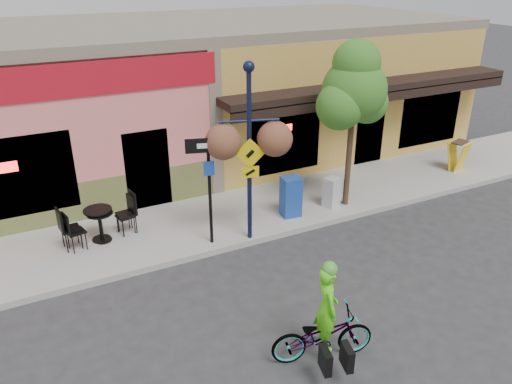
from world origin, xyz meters
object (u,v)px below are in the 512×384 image
cyclist_rider (326,320)px  newspaper_box_blue (291,197)px  street_tree (351,126)px  bicycle (322,335)px  one_way_sign (210,192)px  lamp_post (249,156)px  newspaper_box_grey (332,192)px  building (197,88)px

cyclist_rider → newspaper_box_blue: 5.06m
newspaper_box_blue → street_tree: 2.41m
bicycle → one_way_sign: (-0.29, 4.26, 1.00)m
cyclist_rider → street_tree: bearing=-24.9°
newspaper_box_blue → lamp_post: bearing=-152.3°
lamp_post → newspaper_box_blue: lamp_post is taller
cyclist_rider → street_tree: street_tree is taller
bicycle → newspaper_box_blue: 5.09m
cyclist_rider → lamp_post: 4.35m
newspaper_box_grey → street_tree: street_tree is taller
cyclist_rider → newspaper_box_blue: cyclist_rider is taller
building → street_tree: size_ratio=4.06×
newspaper_box_blue → cyclist_rider: bearing=-107.5°
building → one_way_sign: building is taller
lamp_post → one_way_sign: bearing=-176.2°
building → newspaper_box_grey: (1.40, -6.32, -1.68)m
building → bicycle: bearing=-100.2°
newspaper_box_grey → street_tree: bearing=-27.0°
lamp_post → newspaper_box_grey: 3.27m
one_way_sign → newspaper_box_grey: bearing=21.4°
building → one_way_sign: (-2.25, -6.65, -0.79)m
one_way_sign → street_tree: 4.20m
cyclist_rider → lamp_post: bearing=6.7°
building → newspaper_box_grey: building is taller
bicycle → cyclist_rider: cyclist_rider is taller
building → one_way_sign: bearing=-108.7°
bicycle → newspaper_box_grey: 5.69m
building → lamp_post: building is taller
newspaper_box_grey → street_tree: size_ratio=0.19×
street_tree → lamp_post: bearing=-171.5°
building → newspaper_box_grey: size_ratio=21.87×
newspaper_box_blue → bicycle: bearing=-108.0°
cyclist_rider → newspaper_box_grey: (3.31, 4.59, -0.21)m
cyclist_rider → one_way_sign: (-0.34, 4.26, 0.69)m
newspaper_box_blue → newspaper_box_grey: newspaper_box_blue is taller
building → newspaper_box_blue: (0.14, -6.28, -1.57)m
bicycle → street_tree: bearing=-25.3°
newspaper_box_grey → cyclist_rider: bearing=-145.5°
newspaper_box_blue → building: bearing=97.7°
bicycle → one_way_sign: bearing=18.6°
lamp_post → newspaper_box_grey: bearing=27.5°
newspaper_box_blue → newspaper_box_grey: bearing=4.6°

